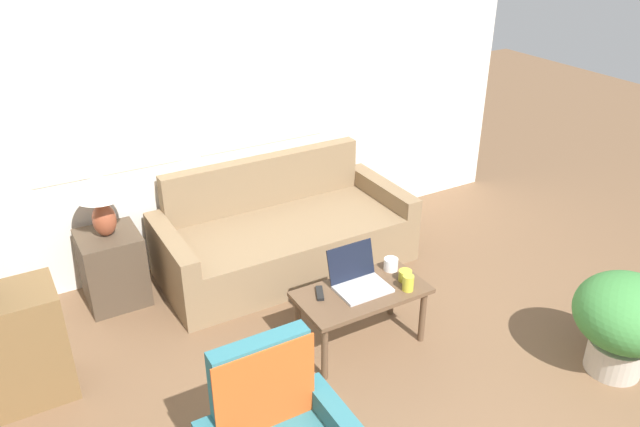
{
  "coord_description": "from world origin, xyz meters",
  "views": [
    {
      "loc": [
        -1.47,
        -1.05,
        2.77
      ],
      "look_at": [
        0.48,
        2.35,
        0.75
      ],
      "focal_mm": 35.0,
      "sensor_mm": 36.0,
      "label": 1
    }
  ],
  "objects": [
    {
      "name": "wall_back",
      "position": [
        -0.0,
        3.45,
        1.31
      ],
      "size": [
        6.04,
        0.06,
        2.6
      ],
      "color": "white",
      "rests_on": "ground_plane"
    },
    {
      "name": "couch",
      "position": [
        0.49,
        2.99,
        0.25
      ],
      "size": [
        2.03,
        0.91,
        0.84
      ],
      "color": "#846B4C",
      "rests_on": "ground_plane"
    },
    {
      "name": "side_table",
      "position": [
        -0.85,
        3.13,
        0.28
      ],
      "size": [
        0.43,
        0.43,
        0.56
      ],
      "color": "#4C3D2D",
      "rests_on": "ground_plane"
    },
    {
      "name": "table_lamp",
      "position": [
        -0.85,
        3.13,
        0.9
      ],
      "size": [
        0.35,
        0.35,
        0.5
      ],
      "color": "brown",
      "rests_on": "side_table"
    },
    {
      "name": "coffee_table",
      "position": [
        0.47,
        1.78,
        0.38
      ],
      "size": [
        0.87,
        0.46,
        0.44
      ],
      "color": "brown",
      "rests_on": "ground_plane"
    },
    {
      "name": "laptop",
      "position": [
        0.47,
        1.83,
        0.49
      ],
      "size": [
        0.34,
        0.31,
        0.26
      ],
      "color": "#B7B7BC",
      "rests_on": "coffee_table"
    },
    {
      "name": "cup_navy",
      "position": [
        0.78,
        1.89,
        0.48
      ],
      "size": [
        0.1,
        0.1,
        0.09
      ],
      "color": "white",
      "rests_on": "coffee_table"
    },
    {
      "name": "cup_yellow",
      "position": [
        0.73,
        1.63,
        0.49
      ],
      "size": [
        0.08,
        0.08,
        0.11
      ],
      "color": "gold",
      "rests_on": "coffee_table"
    },
    {
      "name": "cup_white",
      "position": [
        0.79,
        1.73,
        0.47
      ],
      "size": [
        0.09,
        0.09,
        0.08
      ],
      "color": "gold",
      "rests_on": "coffee_table"
    },
    {
      "name": "tv_remote",
      "position": [
        0.2,
        1.88,
        0.45
      ],
      "size": [
        0.1,
        0.15,
        0.02
      ],
      "color": "black",
      "rests_on": "coffee_table"
    },
    {
      "name": "potted_plant",
      "position": [
        1.75,
        0.74,
        0.41
      ],
      "size": [
        0.64,
        0.64,
        0.69
      ],
      "color": "#BCB2A3",
      "rests_on": "ground_plane"
    }
  ]
}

